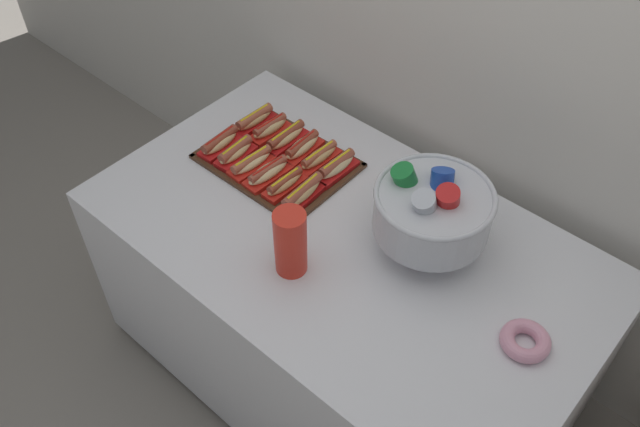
# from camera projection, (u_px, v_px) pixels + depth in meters

# --- Properties ---
(ground_plane) EXTENTS (10.00, 10.00, 0.00)m
(ground_plane) POSITION_uv_depth(u_px,v_px,m) (340.00, 367.00, 2.58)
(ground_plane) COLOR gray
(buffet_table) EXTENTS (1.57, 0.91, 0.76)m
(buffet_table) POSITION_uv_depth(u_px,v_px,m) (342.00, 305.00, 2.29)
(buffet_table) COLOR silver
(buffet_table) RESTS_ON ground_plane
(serving_tray) EXTENTS (0.48, 0.36, 0.01)m
(serving_tray) POSITION_uv_depth(u_px,v_px,m) (278.00, 161.00, 2.25)
(serving_tray) COLOR #472B19
(serving_tray) RESTS_ON buffet_table
(hot_dog_0) EXTENTS (0.07, 0.16, 0.06)m
(hot_dog_0) POSITION_uv_depth(u_px,v_px,m) (220.00, 143.00, 2.27)
(hot_dog_0) COLOR red
(hot_dog_0) RESTS_ON serving_tray
(hot_dog_1) EXTENTS (0.07, 0.16, 0.06)m
(hot_dog_1) POSITION_uv_depth(u_px,v_px,m) (236.00, 152.00, 2.24)
(hot_dog_1) COLOR red
(hot_dog_1) RESTS_ON serving_tray
(hot_dog_2) EXTENTS (0.07, 0.17, 0.06)m
(hot_dog_2) POSITION_uv_depth(u_px,v_px,m) (252.00, 163.00, 2.21)
(hot_dog_2) COLOR red
(hot_dog_2) RESTS_ON serving_tray
(hot_dog_3) EXTENTS (0.08, 0.18, 0.06)m
(hot_dog_3) POSITION_uv_depth(u_px,v_px,m) (268.00, 173.00, 2.17)
(hot_dog_3) COLOR red
(hot_dog_3) RESTS_ON serving_tray
(hot_dog_4) EXTENTS (0.06, 0.16, 0.06)m
(hot_dog_4) POSITION_uv_depth(u_px,v_px,m) (285.00, 183.00, 2.14)
(hot_dog_4) COLOR red
(hot_dog_4) RESTS_ON serving_tray
(hot_dog_5) EXTENTS (0.07, 0.18, 0.06)m
(hot_dog_5) POSITION_uv_depth(u_px,v_px,m) (302.00, 193.00, 2.10)
(hot_dog_5) COLOR #B21414
(hot_dog_5) RESTS_ON serving_tray
(hot_dog_6) EXTENTS (0.06, 0.17, 0.06)m
(hot_dog_6) POSITION_uv_depth(u_px,v_px,m) (255.00, 120.00, 2.36)
(hot_dog_6) COLOR #B21414
(hot_dog_6) RESTS_ON serving_tray
(hot_dog_7) EXTENTS (0.07, 0.16, 0.06)m
(hot_dog_7) POSITION_uv_depth(u_px,v_px,m) (270.00, 128.00, 2.33)
(hot_dog_7) COLOR red
(hot_dog_7) RESTS_ON serving_tray
(hot_dog_8) EXTENTS (0.07, 0.17, 0.06)m
(hot_dog_8) POSITION_uv_depth(u_px,v_px,m) (286.00, 138.00, 2.29)
(hot_dog_8) COLOR red
(hot_dog_8) RESTS_ON serving_tray
(hot_dog_9) EXTENTS (0.07, 0.17, 0.06)m
(hot_dog_9) POSITION_uv_depth(u_px,v_px,m) (302.00, 147.00, 2.26)
(hot_dog_9) COLOR red
(hot_dog_9) RESTS_ON serving_tray
(hot_dog_10) EXTENTS (0.06, 0.17, 0.06)m
(hot_dog_10) POSITION_uv_depth(u_px,v_px,m) (319.00, 157.00, 2.23)
(hot_dog_10) COLOR red
(hot_dog_10) RESTS_ON serving_tray
(hot_dog_11) EXTENTS (0.07, 0.17, 0.06)m
(hot_dog_11) POSITION_uv_depth(u_px,v_px,m) (336.00, 166.00, 2.19)
(hot_dog_11) COLOR red
(hot_dog_11) RESTS_ON serving_tray
(punch_bowl) EXTENTS (0.34, 0.34, 0.27)m
(punch_bowl) POSITION_uv_depth(u_px,v_px,m) (432.00, 210.00, 1.89)
(punch_bowl) COLOR silver
(punch_bowl) RESTS_ON buffet_table
(cup_stack) EXTENTS (0.09, 0.09, 0.22)m
(cup_stack) POSITION_uv_depth(u_px,v_px,m) (290.00, 242.00, 1.87)
(cup_stack) COLOR red
(cup_stack) RESTS_ON buffet_table
(donut) EXTENTS (0.13, 0.13, 0.04)m
(donut) POSITION_uv_depth(u_px,v_px,m) (525.00, 341.00, 1.75)
(donut) COLOR pink
(donut) RESTS_ON buffet_table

